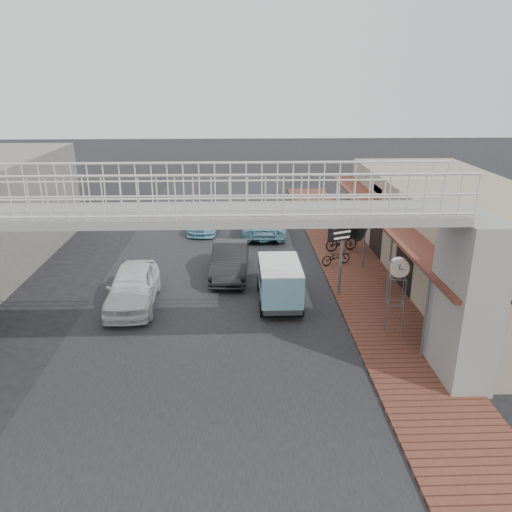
{
  "coord_description": "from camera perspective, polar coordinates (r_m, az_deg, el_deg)",
  "views": [
    {
      "loc": [
        1.11,
        -16.85,
        8.52
      ],
      "look_at": [
        1.76,
        2.0,
        1.8
      ],
      "focal_mm": 35.0,
      "sensor_mm": 36.0,
      "label": 1
    }
  ],
  "objects": [
    {
      "name": "dark_sedan",
      "position": [
        22.69,
        -2.99,
        -0.48
      ],
      "size": [
        1.78,
        4.54,
        1.47
      ],
      "primitive_type": "imported",
      "rotation": [
        0.0,
        0.0,
        -0.05
      ],
      "color": "black",
      "rests_on": "ground"
    },
    {
      "name": "sidewalk",
      "position": [
        22.25,
        12.22,
        -3.24
      ],
      "size": [
        3.0,
        40.0,
        0.1
      ],
      "primitive_type": "cube",
      "color": "brown",
      "rests_on": "ground"
    },
    {
      "name": "motorcycle_far",
      "position": [
        26.07,
        9.74,
        1.68
      ],
      "size": [
        1.8,
        0.87,
        1.04
      ],
      "primitive_type": "imported",
      "rotation": [
        0.0,
        0.0,
        1.8
      ],
      "color": "black",
      "rests_on": "sidewalk"
    },
    {
      "name": "shophouse_row",
      "position": [
        23.97,
        22.42,
        2.33
      ],
      "size": [
        7.2,
        18.0,
        4.0
      ],
      "color": "gray",
      "rests_on": "ground"
    },
    {
      "name": "arrow_sign",
      "position": [
        20.56,
        11.88,
        3.35
      ],
      "size": [
        2.1,
        1.42,
        3.48
      ],
      "rotation": [
        0.0,
        0.0,
        0.4
      ],
      "color": "#59595B",
      "rests_on": "sidewalk"
    },
    {
      "name": "street_clock",
      "position": [
        17.42,
        15.99,
        -1.7
      ],
      "size": [
        0.71,
        0.62,
        2.79
      ],
      "rotation": [
        0.0,
        0.0,
        -0.17
      ],
      "color": "#59595B",
      "rests_on": "sidewalk"
    },
    {
      "name": "angkot_far",
      "position": [
        29.7,
        -5.81,
        4.03
      ],
      "size": [
        2.09,
        4.23,
        1.18
      ],
      "primitive_type": "imported",
      "rotation": [
        0.0,
        0.0,
        -0.11
      ],
      "color": "#7DBCD9",
      "rests_on": "ground"
    },
    {
      "name": "motorcycle_near",
      "position": [
        24.12,
        9.13,
        -0.08
      ],
      "size": [
        1.61,
        1.03,
        0.8
      ],
      "primitive_type": "imported",
      "rotation": [
        0.0,
        0.0,
        1.93
      ],
      "color": "black",
      "rests_on": "sidewalk"
    },
    {
      "name": "angkot_curb",
      "position": [
        28.9,
        0.86,
        3.95
      ],
      "size": [
        2.57,
        5.25,
        1.44
      ],
      "primitive_type": "imported",
      "rotation": [
        0.0,
        0.0,
        3.11
      ],
      "color": "#6FB0C2",
      "rests_on": "ground"
    },
    {
      "name": "footbridge",
      "position": [
        13.97,
        -6.4,
        -3.02
      ],
      "size": [
        16.4,
        2.4,
        6.34
      ],
      "color": "gray",
      "rests_on": "ground"
    },
    {
      "name": "ground",
      "position": [
        18.92,
        -5.17,
        -7.25
      ],
      "size": [
        120.0,
        120.0,
        0.0
      ],
      "primitive_type": "plane",
      "color": "black",
      "rests_on": "ground"
    },
    {
      "name": "road_strip",
      "position": [
        18.92,
        -5.17,
        -7.23
      ],
      "size": [
        10.0,
        60.0,
        0.01
      ],
      "primitive_type": "cube",
      "color": "black",
      "rests_on": "ground"
    },
    {
      "name": "white_hatchback",
      "position": [
        20.3,
        -13.9,
        -3.43
      ],
      "size": [
        2.04,
        4.63,
        1.55
      ],
      "primitive_type": "imported",
      "rotation": [
        0.0,
        0.0,
        0.05
      ],
      "color": "silver",
      "rests_on": "ground"
    },
    {
      "name": "angkot_van",
      "position": [
        19.75,
        2.7,
        -2.44
      ],
      "size": [
        1.67,
        3.59,
        1.76
      ],
      "rotation": [
        0.0,
        0.0,
        0.0
      ],
      "color": "black",
      "rests_on": "ground"
    }
  ]
}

